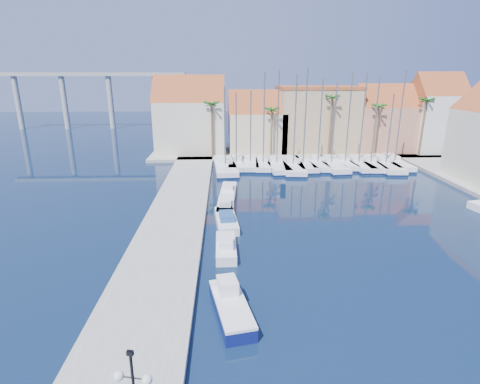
# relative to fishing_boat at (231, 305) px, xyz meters

# --- Properties ---
(ground) EXTENTS (260.00, 260.00, 0.00)m
(ground) POSITION_rel_fishing_boat_xyz_m (3.71, 1.32, -0.63)
(ground) COLOR black
(ground) RESTS_ON ground
(quay_west) EXTENTS (6.00, 77.00, 0.50)m
(quay_west) POSITION_rel_fishing_boat_xyz_m (-5.29, 14.82, -0.38)
(quay_west) COLOR gray
(quay_west) RESTS_ON ground
(shore_north) EXTENTS (54.00, 16.00, 0.50)m
(shore_north) POSITION_rel_fishing_boat_xyz_m (13.71, 49.32, -0.38)
(shore_north) COLOR gray
(shore_north) RESTS_ON ground
(fishing_boat) EXTENTS (2.85, 5.69, 1.90)m
(fishing_boat) POSITION_rel_fishing_boat_xyz_m (0.00, 0.00, 0.00)
(fishing_boat) COLOR #0E1656
(fishing_boat) RESTS_ON ground
(motorboat_west_0) EXTENTS (1.69, 5.08, 1.40)m
(motorboat_west_0) POSITION_rel_fishing_boat_xyz_m (-0.24, 8.33, -0.12)
(motorboat_west_0) COLOR white
(motorboat_west_0) RESTS_ON ground
(motorboat_west_1) EXTENTS (2.43, 6.12, 1.40)m
(motorboat_west_1) POSITION_rel_fishing_boat_xyz_m (-0.18, 14.30, -0.12)
(motorboat_west_1) COLOR white
(motorboat_west_1) RESTS_ON ground
(motorboat_west_2) EXTENTS (2.03, 5.56, 1.40)m
(motorboat_west_2) POSITION_rel_fishing_boat_xyz_m (-0.22, 18.39, -0.12)
(motorboat_west_2) COLOR white
(motorboat_west_2) RESTS_ON ground
(motorboat_west_3) EXTENTS (2.14, 5.54, 1.40)m
(motorboat_west_3) POSITION_rel_fishing_boat_xyz_m (0.17, 24.09, -0.12)
(motorboat_west_3) COLOR white
(motorboat_west_3) RESTS_ON ground
(sailboat_0) EXTENTS (3.95, 12.18, 12.33)m
(sailboat_0) POSITION_rel_fishing_boat_xyz_m (-0.19, 36.48, -0.07)
(sailboat_0) COLOR white
(sailboat_0) RESTS_ON ground
(sailboat_1) EXTENTS (2.84, 8.86, 11.50)m
(sailboat_1) POSITION_rel_fishing_boat_xyz_m (1.59, 37.93, -0.04)
(sailboat_1) COLOR white
(sailboat_1) RESTS_ON ground
(sailboat_2) EXTENTS (2.67, 9.15, 11.78)m
(sailboat_2) POSITION_rel_fishing_boat_xyz_m (3.78, 38.01, -0.04)
(sailboat_2) COLOR white
(sailboat_2) RESTS_ON ground
(sailboat_3) EXTENTS (3.06, 8.90, 14.34)m
(sailboat_3) POSITION_rel_fishing_boat_xyz_m (5.77, 37.49, 0.01)
(sailboat_3) COLOR white
(sailboat_3) RESTS_ON ground
(sailboat_4) EXTENTS (3.74, 11.17, 14.69)m
(sailboat_4) POSITION_rel_fishing_boat_xyz_m (7.71, 37.11, -0.04)
(sailboat_4) COLOR white
(sailboat_4) RESTS_ON ground
(sailboat_5) EXTENTS (3.94, 11.83, 14.10)m
(sailboat_5) POSITION_rel_fishing_boat_xyz_m (10.27, 36.44, -0.05)
(sailboat_5) COLOR white
(sailboat_5) RESTS_ON ground
(sailboat_6) EXTENTS (3.45, 10.10, 14.96)m
(sailboat_6) POSITION_rel_fishing_boat_xyz_m (11.89, 37.34, -0.01)
(sailboat_6) COLOR white
(sailboat_6) RESTS_ON ground
(sailboat_7) EXTENTS (3.36, 9.89, 13.37)m
(sailboat_7) POSITION_rel_fishing_boat_xyz_m (14.40, 37.68, -0.03)
(sailboat_7) COLOR white
(sailboat_7) RESTS_ON ground
(sailboat_8) EXTENTS (3.74, 10.96, 12.81)m
(sailboat_8) POSITION_rel_fishing_boat_xyz_m (16.21, 36.95, -0.06)
(sailboat_8) COLOR white
(sailboat_8) RESTS_ON ground
(sailboat_9) EXTENTS (2.47, 8.50, 14.45)m
(sailboat_9) POSITION_rel_fishing_boat_xyz_m (18.69, 37.62, 0.02)
(sailboat_9) COLOR white
(sailboat_9) RESTS_ON ground
(sailboat_10) EXTENTS (3.23, 10.15, 14.28)m
(sailboat_10) POSITION_rel_fishing_boat_xyz_m (20.63, 37.09, -0.02)
(sailboat_10) COLOR white
(sailboat_10) RESTS_ON ground
(sailboat_11) EXTENTS (3.29, 10.35, 13.86)m
(sailboat_11) POSITION_rel_fishing_boat_xyz_m (22.60, 37.09, -0.03)
(sailboat_11) COLOR white
(sailboat_11) RESTS_ON ground
(sailboat_12) EXTENTS (3.66, 11.43, 11.30)m
(sailboat_12) POSITION_rel_fishing_boat_xyz_m (24.78, 36.59, -0.08)
(sailboat_12) COLOR white
(sailboat_12) RESTS_ON ground
(sailboat_13) EXTENTS (2.82, 10.46, 14.66)m
(sailboat_13) POSITION_rel_fishing_boat_xyz_m (26.63, 37.71, -0.03)
(sailboat_13) COLOR white
(sailboat_13) RESTS_ON ground
(building_0) EXTENTS (12.30, 9.00, 13.50)m
(building_0) POSITION_rel_fishing_boat_xyz_m (-6.29, 48.32, 5.89)
(building_0) COLOR beige
(building_0) RESTS_ON shore_north
(building_1) EXTENTS (10.30, 8.00, 11.00)m
(building_1) POSITION_rel_fishing_boat_xyz_m (5.71, 48.32, 4.66)
(building_1) COLOR #CAB88E
(building_1) RESTS_ON shore_north
(building_2) EXTENTS (14.20, 10.20, 11.50)m
(building_2) POSITION_rel_fishing_boat_xyz_m (16.71, 49.32, 5.63)
(building_2) COLOR tan
(building_2) RESTS_ON shore_north
(building_3) EXTENTS (10.30, 8.00, 12.00)m
(building_3) POSITION_rel_fishing_boat_xyz_m (28.71, 48.32, 5.23)
(building_3) COLOR #B17659
(building_3) RESTS_ON shore_north
(building_4) EXTENTS (8.30, 8.00, 14.00)m
(building_4) POSITION_rel_fishing_boat_xyz_m (37.71, 47.32, 6.33)
(building_4) COLOR white
(building_4) RESTS_ON shore_north
(palm_0) EXTENTS (2.60, 2.60, 10.15)m
(palm_0) POSITION_rel_fishing_boat_xyz_m (-2.29, 43.32, 8.45)
(palm_0) COLOR brown
(palm_0) RESTS_ON shore_north
(palm_1) EXTENTS (2.60, 2.60, 9.15)m
(palm_1) POSITION_rel_fishing_boat_xyz_m (7.71, 43.32, 7.50)
(palm_1) COLOR brown
(palm_1) RESTS_ON shore_north
(palm_2) EXTENTS (2.60, 2.60, 11.15)m
(palm_2) POSITION_rel_fishing_boat_xyz_m (17.71, 43.32, 9.38)
(palm_2) COLOR brown
(palm_2) RESTS_ON shore_north
(palm_3) EXTENTS (2.60, 2.60, 9.65)m
(palm_3) POSITION_rel_fishing_boat_xyz_m (25.71, 43.32, 7.98)
(palm_3) COLOR brown
(palm_3) RESTS_ON shore_north
(palm_4) EXTENTS (2.60, 2.60, 10.65)m
(palm_4) POSITION_rel_fishing_boat_xyz_m (33.71, 43.32, 8.92)
(palm_4) COLOR brown
(palm_4) RESTS_ON shore_north
(viaduct) EXTENTS (48.00, 2.20, 14.45)m
(viaduct) POSITION_rel_fishing_boat_xyz_m (-35.37, 83.32, 9.62)
(viaduct) COLOR #9E9E99
(viaduct) RESTS_ON ground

